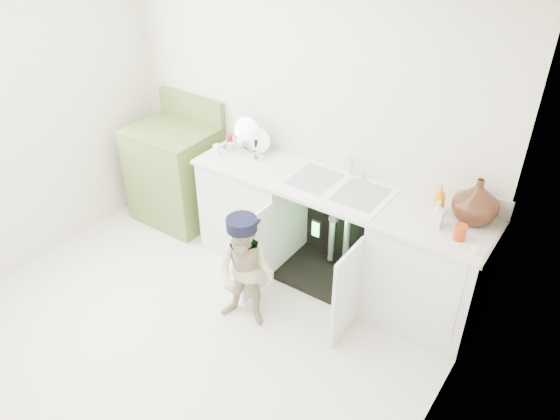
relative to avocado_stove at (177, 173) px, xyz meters
The scene contains 5 objects.
ground 1.73m from the avocado_stove, 45.32° to the right, with size 3.50×3.50×0.00m, color beige.
room_shell 1.83m from the avocado_stove, 45.32° to the right, with size 6.00×5.50×1.26m.
counter_run 1.75m from the avocado_stove, ahead, with size 2.44×1.02×1.23m.
avocado_stove is the anchor object (origin of this frame).
repair_worker 1.64m from the avocado_stove, 28.57° to the right, with size 0.60×0.69×0.93m.
Camera 1 is at (2.23, -2.00, 3.05)m, focal length 35.00 mm.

